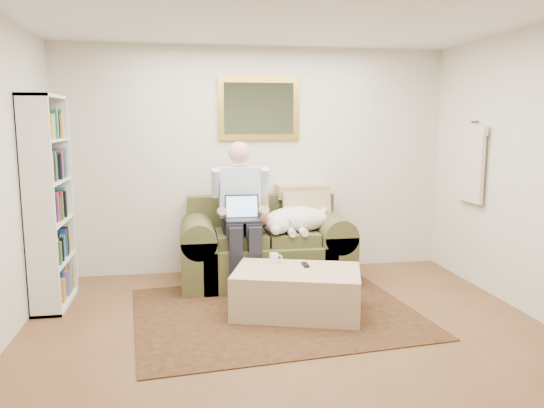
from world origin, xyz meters
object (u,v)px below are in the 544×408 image
object	(u,v)px
seated_man	(242,216)
bookshelf	(49,202)
sleeping_dog	(296,219)
ottoman	(297,292)
sofa	(265,253)
coffee_mug	(274,258)
laptop	(243,214)

from	to	relation	value
seated_man	bookshelf	bearing A→B (deg)	-172.79
sleeping_dog	ottoman	distance (m)	1.09
sofa	bookshelf	bearing A→B (deg)	-169.29
ottoman	coffee_mug	size ratio (longest dim) A/B	11.37
seated_man	sleeping_dog	distance (m)	0.61
sofa	coffee_mug	xyz separation A→B (m)	(-0.04, -0.79, 0.15)
laptop	sleeping_dog	distance (m)	0.63
bookshelf	laptop	bearing A→B (deg)	5.04
ottoman	bookshelf	distance (m)	2.48
sofa	seated_man	world-z (taller)	seated_man
ottoman	bookshelf	xyz separation A→B (m)	(-2.26, 0.64, 0.79)
sofa	bookshelf	distance (m)	2.27
sleeping_dog	coffee_mug	world-z (taller)	sleeping_dog
sofa	sleeping_dog	world-z (taller)	sofa
coffee_mug	laptop	bearing A→B (deg)	113.29
bookshelf	seated_man	bearing A→B (deg)	7.21
sofa	laptop	bearing A→B (deg)	-138.98
coffee_mug	bookshelf	bearing A→B (deg)	169.51
laptop	sofa	bearing A→B (deg)	41.02
laptop	coffee_mug	bearing A→B (deg)	-66.71
coffee_mug	bookshelf	distance (m)	2.19
laptop	sleeping_dog	size ratio (longest dim) A/B	0.47
coffee_mug	sofa	bearing A→B (deg)	87.23
sofa	seated_man	distance (m)	0.56
laptop	bookshelf	size ratio (longest dim) A/B	0.18
coffee_mug	ottoman	bearing A→B (deg)	-55.47
laptop	bookshelf	xyz separation A→B (m)	(-1.85, -0.16, 0.19)
sleeping_dog	sofa	bearing A→B (deg)	164.26
sleeping_dog	ottoman	xyz separation A→B (m)	(-0.20, -0.95, -0.50)
ottoman	sofa	bearing A→B (deg)	97.35
seated_man	coffee_mug	distance (m)	0.73
sleeping_dog	coffee_mug	size ratio (longest dim) A/B	7.56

